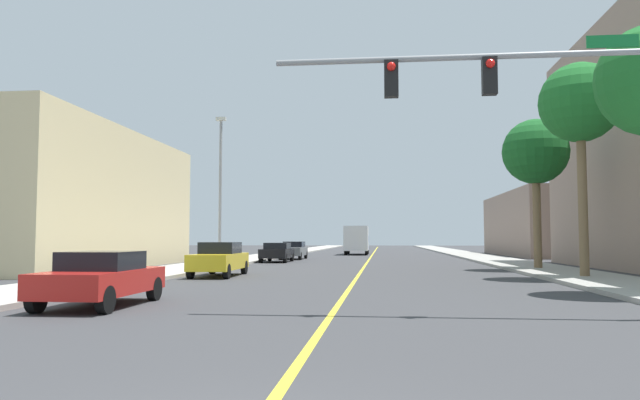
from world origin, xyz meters
TOP-DOWN VIEW (x-y plane):
  - ground at (0.00, 42.00)m, footprint 192.00×192.00m
  - sidewalk_left at (-9.53, 42.00)m, footprint 3.76×168.00m
  - sidewalk_right at (9.53, 42.00)m, footprint 3.76×168.00m
  - lane_marking_center at (0.00, 42.00)m, footprint 0.16×144.00m
  - building_left_near at (-18.99, 28.26)m, footprint 11.89×19.27m
  - building_right_far at (18.41, 56.42)m, footprint 10.73×22.17m
  - traffic_signal_mast at (5.16, 9.07)m, footprint 9.43×0.36m
  - street_lamp at (-8.15, 28.72)m, footprint 0.56×0.28m
  - palm_mid at (9.42, 21.28)m, footprint 3.35×3.35m
  - palm_far at (9.30, 28.18)m, footprint 3.48×3.48m
  - car_yellow at (-6.18, 21.75)m, footprint 1.87×4.64m
  - car_red at (-5.89, 9.99)m, footprint 1.90×4.05m
  - car_gray at (-6.14, 43.56)m, footprint 1.77×4.58m
  - car_black at (-6.44, 37.61)m, footprint 1.92×4.34m
  - delivery_truck at (-1.63, 57.81)m, footprint 2.45×7.79m

SIDE VIEW (x-z plane):
  - ground at x=0.00m, z-range 0.00..0.00m
  - lane_marking_center at x=0.00m, z-range 0.00..0.01m
  - sidewalk_left at x=-9.53m, z-range 0.00..0.15m
  - sidewalk_right at x=9.53m, z-range 0.00..0.15m
  - car_red at x=-5.89m, z-range 0.03..1.39m
  - car_black at x=-6.44m, z-range 0.04..1.43m
  - car_gray at x=-6.14m, z-range 0.03..1.48m
  - car_yellow at x=-6.18m, z-range 0.01..1.54m
  - delivery_truck at x=-1.63m, z-range 0.11..3.06m
  - building_right_far at x=18.41m, z-range 0.00..6.20m
  - building_left_near at x=-18.99m, z-range 0.00..7.87m
  - traffic_signal_mast at x=5.16m, z-range 1.54..7.64m
  - street_lamp at x=-8.15m, z-range 0.58..9.14m
  - palm_far at x=9.30m, z-range 2.29..10.23m
  - palm_mid at x=9.42m, z-range 2.84..11.78m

